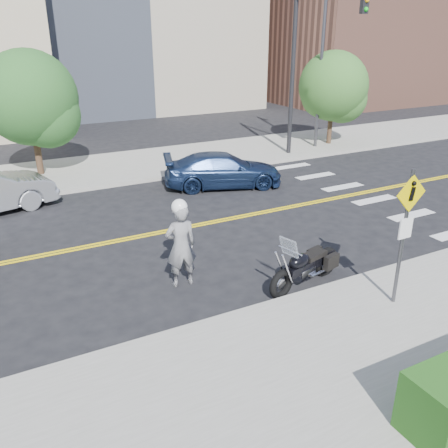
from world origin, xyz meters
name	(u,v)px	position (x,y,z in m)	size (l,w,h in m)	color
ground_plane	(123,240)	(0.00, 0.00, 0.00)	(120.00, 120.00, 0.00)	black
sidewalk_near	(258,404)	(0.00, -7.50, 0.07)	(60.00, 5.00, 0.15)	#9E9B91
sidewalk_far	(71,173)	(0.00, 7.50, 0.07)	(60.00, 5.00, 0.15)	#9E9B91
building_right	(354,25)	(26.00, 20.00, 6.00)	(14.00, 12.00, 12.00)	#8C5947
lamp_post	(321,64)	(12.00, 6.50, 4.15)	(0.16, 0.16, 8.00)	#4C4C51
traffic_light	(306,55)	(10.00, 5.08, 4.67)	(0.28, 4.50, 7.00)	black
pedestrian_sign	(405,225)	(4.20, -6.31, 1.96)	(0.78, 0.08, 3.00)	#4C4C51
motorcyclist	(181,243)	(0.50, -3.20, 1.08)	(0.78, 0.54, 2.16)	#AEAEB3
motorcycle	(306,258)	(3.10, -4.57, 0.70)	(2.31, 0.70, 1.41)	black
parked_car_blue	(223,170)	(4.94, 3.16, 0.66)	(1.84, 4.52, 1.31)	navy
tree_far_a	(30,98)	(-1.16, 7.78, 3.20)	(3.70, 3.70, 5.06)	#382619
tree_far_b	(333,86)	(13.05, 6.73, 3.04)	(3.45, 3.45, 4.78)	#382619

